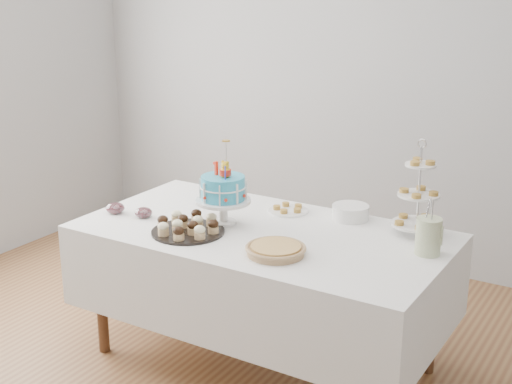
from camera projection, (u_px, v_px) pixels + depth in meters
The scene contains 11 objects.
walls at pixel (229, 132), 3.30m from camera, with size 5.04×4.04×2.70m.
table at pixel (262, 270), 3.78m from camera, with size 1.92×1.02×0.77m.
birthday_cake at pixel (223, 202), 3.77m from camera, with size 0.29×0.29×0.45m.
cupcake_tray at pixel (188, 225), 3.66m from camera, with size 0.38×0.38×0.09m.
pie at pixel (276, 249), 3.38m from camera, with size 0.29×0.29×0.05m.
tiered_stand at pixel (419, 195), 3.59m from camera, with size 0.26×0.26×0.50m.
plate_stack at pixel (350, 212), 3.87m from camera, with size 0.20×0.20×0.08m.
pastry_plate at pixel (288, 209), 3.99m from camera, with size 0.22×0.22×0.03m.
jam_bowl_a at pixel (144, 213), 3.90m from camera, with size 0.10×0.10×0.06m.
jam_bowl_b at pixel (115, 208), 3.96m from camera, with size 0.10×0.10×0.06m.
utensil_pitcher at pixel (429, 235), 3.37m from camera, with size 0.13×0.12×0.27m.
Camera 1 is at (1.79, -2.69, 2.06)m, focal length 50.00 mm.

